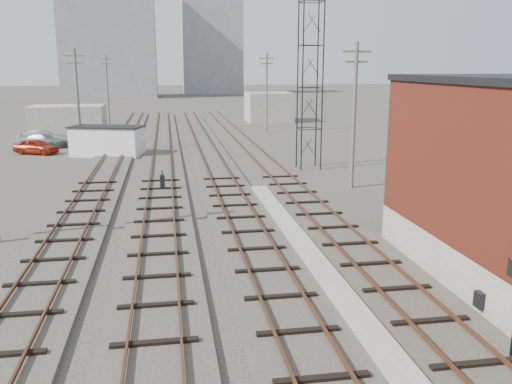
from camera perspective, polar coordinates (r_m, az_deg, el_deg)
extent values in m
plane|color=#282621|center=(64.87, -4.91, 6.40)|extent=(320.00, 320.00, 0.00)
cube|color=#332D28|center=(44.51, 0.45, 3.49)|extent=(3.20, 90.00, 0.20)
cube|color=#4C2816|center=(44.35, -0.46, 3.76)|extent=(0.07, 90.00, 0.12)
cube|color=#4C2816|center=(44.59, 1.36, 3.81)|extent=(0.07, 90.00, 0.12)
cube|color=#332D28|center=(44.01, -4.70, 3.34)|extent=(3.20, 90.00, 0.20)
cube|color=#4C2816|center=(43.92, -5.64, 3.60)|extent=(0.07, 90.00, 0.12)
cube|color=#4C2816|center=(44.04, -3.77, 3.66)|extent=(0.07, 90.00, 0.12)
cube|color=#332D28|center=(43.88, -9.92, 3.16)|extent=(3.20, 90.00, 0.20)
cube|color=#4C2816|center=(43.86, -10.87, 3.42)|extent=(0.07, 90.00, 0.12)
cube|color=#4C2816|center=(43.84, -8.99, 3.49)|extent=(0.07, 90.00, 0.12)
cube|color=#332D28|center=(44.11, -15.12, 2.95)|extent=(3.20, 90.00, 0.20)
cube|color=#4C2816|center=(44.15, -16.07, 3.20)|extent=(0.07, 90.00, 0.12)
cube|color=#4C2816|center=(44.01, -14.21, 3.28)|extent=(0.07, 90.00, 0.12)
cube|color=gray|center=(20.43, 6.88, -8.29)|extent=(0.90, 28.00, 0.26)
cube|color=black|center=(18.44, 22.43, -10.43)|extent=(0.20, 0.35, 0.50)
cylinder|color=black|center=(39.69, 4.95, 13.01)|extent=(0.10, 0.10, 15.00)
cylinder|color=black|center=(40.08, 7.09, 12.96)|extent=(0.10, 0.10, 15.00)
cylinder|color=black|center=(41.15, 4.43, 13.02)|extent=(0.10, 0.10, 15.00)
cylinder|color=black|center=(41.53, 6.49, 12.98)|extent=(0.10, 0.10, 15.00)
cylinder|color=#595147|center=(49.91, -18.23, 8.98)|extent=(0.24, 0.24, 9.00)
cube|color=#595147|center=(49.82, -18.56, 13.45)|extent=(1.80, 0.12, 0.12)
cube|color=#595147|center=(49.81, -18.51, 12.76)|extent=(1.40, 0.12, 0.12)
cylinder|color=#595147|center=(74.68, -15.37, 10.34)|extent=(0.24, 0.24, 9.00)
cube|color=#595147|center=(74.63, -15.55, 13.32)|extent=(1.80, 0.12, 0.12)
cube|color=#595147|center=(74.62, -15.53, 12.86)|extent=(1.40, 0.12, 0.12)
cylinder|color=#595147|center=(34.35, 10.29, 7.82)|extent=(0.24, 0.24, 9.00)
cube|color=#595147|center=(34.22, 10.56, 14.33)|extent=(1.80, 0.12, 0.12)
cube|color=#595147|center=(34.21, 10.52, 13.33)|extent=(1.40, 0.12, 0.12)
cylinder|color=#595147|center=(63.36, 1.12, 10.37)|extent=(0.24, 0.24, 9.00)
cube|color=#595147|center=(63.29, 1.14, 13.90)|extent=(1.80, 0.12, 0.12)
cube|color=#595147|center=(63.28, 1.14, 13.36)|extent=(1.40, 0.12, 0.12)
cube|color=gray|center=(140.05, -15.24, 15.75)|extent=(22.00, 14.00, 30.00)
cube|color=gray|center=(154.88, -4.68, 15.12)|extent=(16.00, 12.00, 26.00)
cube|color=gray|center=(65.45, -19.15, 7.20)|extent=(8.00, 5.00, 3.20)
cube|color=gray|center=(75.74, 1.34, 8.93)|extent=(6.00, 6.00, 4.00)
cube|color=gray|center=(16.25, 25.25, -15.76)|extent=(0.40, 0.40, 0.10)
cube|color=black|center=(33.64, -9.82, 0.97)|extent=(0.31, 0.31, 0.97)
cylinder|color=black|center=(33.51, -9.86, 2.02)|extent=(0.08, 0.08, 0.29)
cube|color=white|center=(48.22, -15.38, 5.13)|extent=(6.37, 4.15, 2.46)
cube|color=black|center=(48.07, -15.48, 6.64)|extent=(6.62, 4.40, 0.12)
imported|color=maroon|center=(51.33, -22.15, 4.46)|extent=(4.25, 3.04, 1.35)
imported|color=#A5A7AD|center=(56.36, -21.50, 5.29)|extent=(4.69, 2.00, 1.50)
imported|color=slate|center=(55.52, -21.37, 5.09)|extent=(4.82, 3.42, 1.30)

